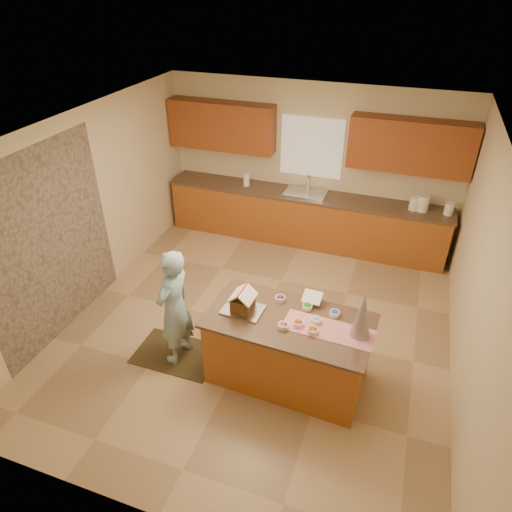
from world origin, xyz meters
name	(u,v)px	position (x,y,z in m)	size (l,w,h in m)	color
floor	(258,326)	(0.00, 0.00, 0.00)	(5.50, 5.50, 0.00)	tan
ceiling	(259,133)	(0.00, 0.00, 2.70)	(5.50, 5.50, 0.00)	silver
wall_back	(311,164)	(0.00, 2.75, 1.35)	(5.50, 5.50, 0.00)	beige
wall_front	(138,419)	(0.00, -2.75, 1.35)	(5.50, 5.50, 0.00)	beige
wall_left	(87,211)	(-2.50, 0.00, 1.35)	(5.50, 5.50, 0.00)	beige
wall_right	(479,281)	(2.50, 0.00, 1.35)	(5.50, 5.50, 0.00)	beige
stone_accent	(50,246)	(-2.48, -0.80, 1.25)	(2.50, 2.50, 0.00)	gray
window_curtain	(312,147)	(0.00, 2.72, 1.65)	(1.05, 0.03, 1.00)	white
back_counter_base	(304,219)	(0.00, 2.45, 0.44)	(4.80, 0.60, 0.88)	#9F4F21
back_counter_top	(305,195)	(0.00, 2.45, 0.90)	(4.85, 0.63, 0.04)	brown
upper_cabinet_left	(222,126)	(-1.55, 2.57, 1.90)	(1.85, 0.35, 0.80)	brown
upper_cabinet_right	(411,146)	(1.55, 2.57, 1.90)	(1.85, 0.35, 0.80)	brown
sink	(305,196)	(0.00, 2.45, 0.89)	(0.70, 0.45, 0.12)	silver
faucet	(308,182)	(0.00, 2.63, 1.06)	(0.03, 0.03, 0.28)	silver
island_base	(288,351)	(0.63, -0.77, 0.43)	(1.76, 0.88, 0.86)	#9F4F21
island_top	(289,321)	(0.63, -0.77, 0.88)	(1.84, 0.96, 0.04)	brown
table_runner	(328,330)	(1.07, -0.79, 0.90)	(0.98, 0.35, 0.01)	red
baking_tray	(243,310)	(0.09, -0.79, 0.91)	(0.45, 0.33, 0.02)	silver
cookbook	(312,297)	(0.80, -0.40, 0.99)	(0.22, 0.02, 0.18)	white
tinsel_tree	(362,315)	(1.40, -0.76, 1.17)	(0.22, 0.22, 0.54)	silver
rug	(177,354)	(-0.80, -0.87, 0.01)	(1.04, 0.68, 0.01)	black
boy	(174,307)	(-0.75, -0.87, 0.78)	(0.56, 0.37, 1.54)	#90B5CC
canister_a	(414,203)	(1.77, 2.45, 1.03)	(0.16, 0.16, 0.22)	white
canister_b	(423,203)	(1.90, 2.45, 1.05)	(0.18, 0.18, 0.26)	white
canister_c	(449,209)	(2.29, 2.45, 1.02)	(0.14, 0.14, 0.20)	white
paper_towel	(246,179)	(-1.06, 2.45, 1.04)	(0.11, 0.11, 0.24)	white
gingerbread_house	(243,302)	(0.09, -0.79, 1.03)	(0.28, 0.29, 0.28)	#553716
candy_bowls	(304,317)	(0.78, -0.70, 0.93)	(0.77, 0.56, 0.05)	green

